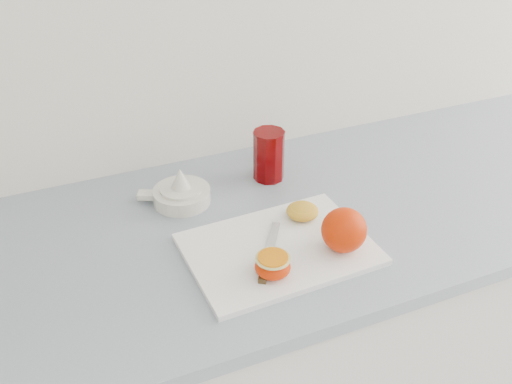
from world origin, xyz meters
TOP-DOWN VIEW (x-y plane):
  - counter at (-0.23, 1.70)m, footprint 2.32×0.64m
  - cutting_board at (-0.17, 1.59)m, footprint 0.36×0.26m
  - whole_orange at (-0.07, 1.54)m, footprint 0.09×0.09m
  - half_orange at (-0.22, 1.52)m, footprint 0.07×0.07m
  - squeezed_shell at (-0.09, 1.66)m, footprint 0.07×0.07m
  - paring_knife at (-0.22, 1.55)m, footprint 0.11×0.16m
  - citrus_juicer at (-0.30, 1.83)m, footprint 0.15×0.12m
  - red_tumbler at (-0.08, 1.85)m, footprint 0.07×0.07m

SIDE VIEW (x-z plane):
  - counter at x=-0.23m, z-range 0.00..0.89m
  - cutting_board at x=-0.17m, z-range 0.89..0.90m
  - paring_knife at x=-0.22m, z-range 0.90..0.91m
  - citrus_juicer at x=-0.30m, z-range 0.87..0.95m
  - squeezed_shell at x=-0.09m, z-range 0.90..0.93m
  - half_orange at x=-0.22m, z-range 0.90..0.94m
  - red_tumbler at x=-0.08m, z-range 0.89..1.00m
  - whole_orange at x=-0.07m, z-range 0.90..0.99m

